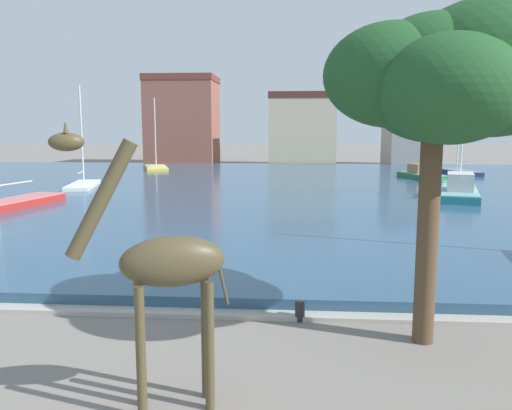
% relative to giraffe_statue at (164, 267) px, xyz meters
% --- Properties ---
extents(harbor_water, '(83.87, 51.93, 0.40)m').
position_rel_giraffe_statue_xyz_m(harbor_water, '(1.58, 30.54, -2.23)').
color(harbor_water, '#2D5170').
rests_on(harbor_water, ground).
extents(quay_edge_coping, '(83.87, 0.50, 0.12)m').
position_rel_giraffe_statue_xyz_m(quay_edge_coping, '(1.58, 4.33, -2.36)').
color(quay_edge_coping, '#ADA89E').
rests_on(quay_edge_coping, ground).
extents(giraffe_statue, '(2.66, 1.26, 4.75)m').
position_rel_giraffe_statue_xyz_m(giraffe_statue, '(0.00, 0.00, 0.00)').
color(giraffe_statue, '#4C4228').
rests_on(giraffe_statue, ground).
extents(sailboat_white, '(2.90, 6.73, 7.75)m').
position_rel_giraffe_statue_xyz_m(sailboat_white, '(-13.49, 29.47, -2.03)').
color(sailboat_white, white).
rests_on(sailboat_white, ground).
extents(sailboat_green, '(3.48, 6.46, 6.91)m').
position_rel_giraffe_statue_xyz_m(sailboat_green, '(13.10, 37.09, -1.86)').
color(sailboat_green, '#236B42').
rests_on(sailboat_green, ground).
extents(sailboat_navy, '(2.99, 6.74, 6.00)m').
position_rel_giraffe_statue_xyz_m(sailboat_navy, '(17.42, 42.92, -2.01)').
color(sailboat_navy, navy).
rests_on(sailboat_navy, ground).
extents(sailboat_yellow, '(4.18, 7.55, 7.86)m').
position_rel_giraffe_statue_xyz_m(sailboat_yellow, '(-12.69, 46.74, -2.05)').
color(sailboat_yellow, gold).
rests_on(sailboat_yellow, ground).
extents(sailboat_teal, '(4.39, 9.12, 9.62)m').
position_rel_giraffe_statue_xyz_m(sailboat_teal, '(12.58, 25.85, -1.78)').
color(sailboat_teal, teal).
rests_on(sailboat_teal, ground).
extents(shade_tree, '(5.26, 5.09, 7.26)m').
position_rel_giraffe_statue_xyz_m(shade_tree, '(5.26, 3.23, 3.25)').
color(shade_tree, brown).
rests_on(shade_tree, ground).
extents(mooring_bollard, '(0.24, 0.24, 0.50)m').
position_rel_giraffe_statue_xyz_m(mooring_bollard, '(2.26, 4.18, -2.17)').
color(mooring_bollard, '#232326').
rests_on(mooring_bollard, ground).
extents(townhouse_corner_house, '(9.10, 7.73, 11.54)m').
position_rel_giraffe_statue_xyz_m(townhouse_corner_house, '(-12.89, 61.60, 3.36)').
color(townhouse_corner_house, '#8E5142').
rests_on(townhouse_corner_house, ground).
extents(townhouse_wide_warehouse, '(8.49, 5.99, 9.16)m').
position_rel_giraffe_statue_xyz_m(townhouse_wide_warehouse, '(2.99, 59.59, 2.17)').
color(townhouse_wide_warehouse, '#C6B293').
rests_on(townhouse_wide_warehouse, ground).
extents(townhouse_end_terrace, '(5.39, 8.05, 8.30)m').
position_rel_giraffe_statue_xyz_m(townhouse_end_terrace, '(16.21, 59.35, 1.74)').
color(townhouse_end_terrace, gray).
rests_on(townhouse_end_terrace, ground).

